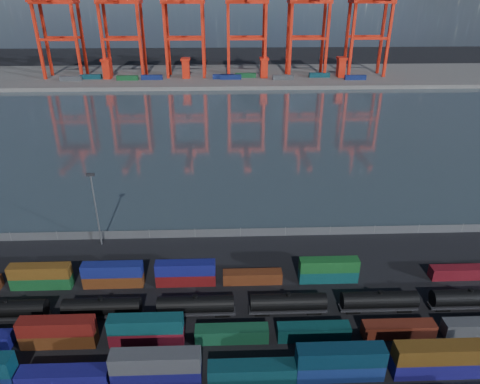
{
  "coord_description": "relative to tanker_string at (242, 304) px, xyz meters",
  "views": [
    {
      "loc": [
        -3.0,
        -53.06,
        50.17
      ],
      "look_at": [
        0.0,
        30.0,
        10.0
      ],
      "focal_mm": 32.0,
      "sensor_mm": 36.0,
      "label": 1
    }
  ],
  "objects": [
    {
      "name": "quay_containers",
      "position": [
        -10.38,
        192.23,
        1.26
      ],
      "size": [
        172.58,
        10.99,
        2.6
      ],
      "color": "navy",
      "rests_on": "far_quay"
    },
    {
      "name": "waterfront_fence",
      "position": [
        0.62,
        24.77,
        -1.04
      ],
      "size": [
        160.12,
        0.12,
        2.2
      ],
      "color": "#595B5E",
      "rests_on": "ground"
    },
    {
      "name": "yard_light_mast",
      "position": [
        -29.38,
        22.77,
        7.26
      ],
      "size": [
        1.6,
        0.4,
        16.6
      ],
      "color": "slate",
      "rests_on": "ground"
    },
    {
      "name": "container_row_mid",
      "position": [
        5.91,
        -5.92,
        -0.42
      ],
      "size": [
        139.7,
        2.33,
        4.96
      ],
      "color": "#3D3F42",
      "rests_on": "ground"
    },
    {
      "name": "ground",
      "position": [
        0.62,
        -3.23,
        -2.04
      ],
      "size": [
        700.0,
        700.0,
        0.0
      ],
      "primitive_type": "plane",
      "color": "black",
      "rests_on": "ground"
    },
    {
      "name": "straddle_carriers",
      "position": [
        -1.88,
        196.77,
        5.78
      ],
      "size": [
        140.0,
        7.0,
        11.1
      ],
      "color": "red",
      "rests_on": "far_quay"
    },
    {
      "name": "gantry_cranes",
      "position": [
        -6.88,
        200.14,
        35.58
      ],
      "size": [
        198.6,
        45.32,
        61.37
      ],
      "color": "red",
      "rests_on": "ground"
    },
    {
      "name": "container_row_north",
      "position": [
        -13.91,
        8.47,
        -0.17
      ],
      "size": [
        139.63,
        2.23,
        4.76
      ],
      "color": "navy",
      "rests_on": "ground"
    },
    {
      "name": "harbor_water",
      "position": [
        0.62,
        101.77,
        -2.03
      ],
      "size": [
        700.0,
        700.0,
        0.0
      ],
      "primitive_type": "plane",
      "color": "#2F3D44",
      "rests_on": "ground"
    },
    {
      "name": "container_row_south",
      "position": [
        -16.34,
        -13.39,
        0.25
      ],
      "size": [
        140.58,
        2.52,
        5.37
      ],
      "color": "#3B3E3F",
      "rests_on": "ground"
    },
    {
      "name": "far_quay",
      "position": [
        0.62,
        206.77,
        -1.04
      ],
      "size": [
        700.0,
        70.0,
        2.0
      ],
      "primitive_type": "cube",
      "color": "#514F4C",
      "rests_on": "ground"
    },
    {
      "name": "tanker_string",
      "position": [
        0.0,
        0.0,
        0.0
      ],
      "size": [
        90.73,
        2.84,
        4.07
      ],
      "color": "black",
      "rests_on": "ground"
    }
  ]
}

